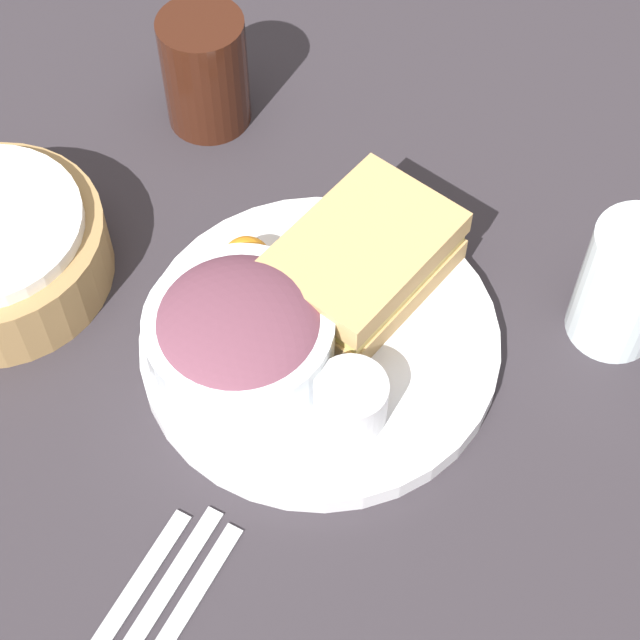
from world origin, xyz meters
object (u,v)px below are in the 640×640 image
fork (170,633)px  spoon (123,607)px  drink_glass (205,71)px  knife (146,620)px  salad_bowl (240,334)px  dressing_cup (351,400)px  sandwich (363,260)px  water_glass (626,285)px  plate (320,342)px

fork → spoon: same height
drink_glass → fork: size_ratio=0.64×
drink_glass → knife: (-0.43, -0.15, -0.05)m
salad_bowl → dressing_cup: 0.09m
sandwich → drink_glass: 0.23m
salad_bowl → drink_glass: size_ratio=1.30×
dressing_cup → knife: size_ratio=0.30×
drink_glass → spoon: (-0.42, -0.13, -0.05)m
spoon → water_glass: size_ratio=1.38×
drink_glass → dressing_cup: bearing=-138.0°
water_glass → plate: bearing=116.4°
sandwich → fork: bearing=175.5°
spoon → sandwich: bearing=175.5°
plate → knife: size_ratio=1.55×
knife → water_glass: size_ratio=1.60×
water_glass → drink_glass: bearing=76.2°
fork → spoon: 0.04m
plate → fork: bearing=177.3°
dressing_cup → drink_glass: bearing=42.0°
sandwich → salad_bowl: size_ratio=1.19×
salad_bowl → knife: size_ratio=0.79×
plate → water_glass: size_ratio=2.49×
spoon → water_glass: water_glass is taller
sandwich → fork: 0.30m
fork → knife: 0.02m
dressing_cup → fork: size_ratio=0.32×
fork → knife: same height
plate → spoon: size_ratio=1.81×
salad_bowl → dressing_cup: size_ratio=2.61×
sandwich → dressing_cup: bearing=-164.3°
plate → water_glass: bearing=-63.6°
knife → spoon: size_ratio=1.17×
drink_glass → sandwich: bearing=-125.2°
sandwich → knife: size_ratio=0.93×
drink_glass → knife: 0.45m
drink_glass → fork: 0.46m
drink_glass → salad_bowl: bearing=-150.2°
water_glass → knife: bearing=145.6°
fork → spoon: size_ratio=1.11×
salad_bowl → knife: bearing=-175.0°
dressing_cup → fork: (-0.18, 0.05, -0.03)m
spoon → plate: bearing=175.6°
salad_bowl → water_glass: water_glass is taller
salad_bowl → knife: (-0.20, -0.02, -0.05)m
sandwich → knife: sandwich is taller
plate → fork: size_ratio=1.63×
drink_glass → knife: drink_glass is taller
knife → water_glass: water_glass is taller
sandwich → spoon: sandwich is taller
spoon → dressing_cup: bearing=160.2°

